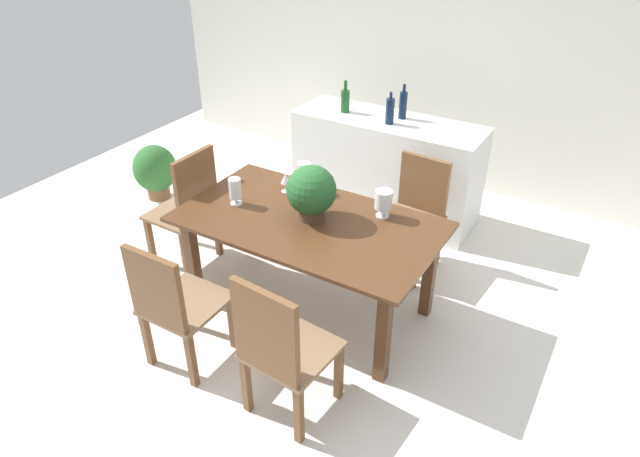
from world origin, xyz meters
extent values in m
plane|color=silver|center=(0.00, 0.00, 0.00)|extent=(7.04, 7.04, 0.00)
cube|color=silver|center=(0.00, 2.60, 1.30)|extent=(6.40, 0.10, 2.60)
cube|color=#4C2D19|center=(0.00, 0.06, 0.74)|extent=(1.78, 1.00, 0.03)
cube|color=#4C2D19|center=(-0.76, -0.31, 0.36)|extent=(0.08, 0.08, 0.72)
cube|color=#4C2D19|center=(0.76, -0.31, 0.36)|extent=(0.08, 0.08, 0.72)
cube|color=#4C2D19|center=(-0.76, 0.43, 0.36)|extent=(0.08, 0.08, 0.72)
cube|color=#4C2D19|center=(0.76, 0.43, 0.36)|extent=(0.08, 0.08, 0.72)
cube|color=brown|center=(-1.41, 0.25, 0.21)|extent=(0.04, 0.04, 0.42)
cube|color=brown|center=(-1.41, -0.13, 0.21)|extent=(0.04, 0.04, 0.42)
cube|color=brown|center=(-1.02, 0.25, 0.21)|extent=(0.04, 0.04, 0.42)
cube|color=brown|center=(-1.03, -0.13, 0.21)|extent=(0.04, 0.04, 0.42)
cube|color=brown|center=(-1.22, 0.06, 0.44)|extent=(0.47, 0.46, 0.03)
cube|color=brown|center=(-1.01, 0.06, 0.73)|extent=(0.05, 0.42, 0.56)
cube|color=brown|center=(-0.22, -0.56, 0.21)|extent=(0.04, 0.04, 0.42)
cube|color=brown|center=(-0.59, -0.56, 0.21)|extent=(0.04, 0.04, 0.42)
cube|color=brown|center=(-0.21, -0.97, 0.21)|extent=(0.04, 0.04, 0.42)
cube|color=brown|center=(-0.59, -0.97, 0.21)|extent=(0.04, 0.04, 0.42)
cube|color=brown|center=(-0.40, -0.77, 0.44)|extent=(0.45, 0.48, 0.03)
cube|color=brown|center=(-0.40, -0.99, 0.69)|extent=(0.41, 0.04, 0.49)
cube|color=brown|center=(0.20, 0.70, 0.21)|extent=(0.05, 0.05, 0.42)
cube|color=brown|center=(0.57, 0.67, 0.21)|extent=(0.05, 0.05, 0.42)
cube|color=brown|center=(0.23, 1.10, 0.21)|extent=(0.05, 0.05, 0.42)
cube|color=brown|center=(0.60, 1.07, 0.21)|extent=(0.05, 0.05, 0.42)
cube|color=brown|center=(0.40, 0.89, 0.44)|extent=(0.49, 0.51, 0.03)
cube|color=brown|center=(0.42, 1.10, 0.68)|extent=(0.41, 0.08, 0.46)
cube|color=brown|center=(0.61, -0.58, 0.21)|extent=(0.05, 0.05, 0.42)
cube|color=brown|center=(0.22, -0.55, 0.21)|extent=(0.05, 0.05, 0.42)
cube|color=brown|center=(0.58, -0.98, 0.21)|extent=(0.05, 0.05, 0.42)
cube|color=brown|center=(0.19, -0.95, 0.21)|extent=(0.05, 0.05, 0.42)
cube|color=brown|center=(0.40, -0.77, 0.44)|extent=(0.50, 0.50, 0.03)
cube|color=brown|center=(0.38, -0.98, 0.72)|extent=(0.43, 0.07, 0.55)
cylinder|color=#4C3828|center=(0.00, 0.10, 0.79)|extent=(0.18, 0.18, 0.09)
sphere|color=#235628|center=(0.00, 0.10, 0.96)|extent=(0.34, 0.34, 0.34)
sphere|color=silver|center=(0.12, 0.08, 1.03)|extent=(0.04, 0.04, 0.04)
sphere|color=silver|center=(-0.14, 0.17, 0.92)|extent=(0.06, 0.06, 0.06)
sphere|color=silver|center=(-0.12, 0.16, 1.04)|extent=(0.04, 0.04, 0.04)
cylinder|color=silver|center=(-0.25, 0.41, 0.76)|extent=(0.08, 0.08, 0.01)
cylinder|color=silver|center=(-0.25, 0.41, 0.79)|extent=(0.02, 0.02, 0.05)
cylinder|color=silver|center=(-0.25, 0.41, 0.89)|extent=(0.09, 0.09, 0.16)
cylinder|color=silver|center=(-0.56, -0.01, 0.76)|extent=(0.09, 0.09, 0.01)
cylinder|color=silver|center=(-0.56, -0.01, 0.78)|extent=(0.02, 0.02, 0.04)
cylinder|color=silver|center=(-0.56, -0.01, 0.88)|extent=(0.09, 0.09, 0.15)
cylinder|color=silver|center=(0.41, 0.36, 0.76)|extent=(0.09, 0.09, 0.01)
cylinder|color=silver|center=(0.41, 0.36, 0.79)|extent=(0.03, 0.03, 0.05)
cylinder|color=silver|center=(0.41, 0.36, 0.88)|extent=(0.12, 0.12, 0.13)
cylinder|color=silver|center=(-0.36, 0.32, 0.75)|extent=(0.06, 0.06, 0.00)
cylinder|color=silver|center=(-0.36, 0.32, 0.79)|extent=(0.01, 0.01, 0.07)
cone|color=silver|center=(-0.36, 0.32, 0.86)|extent=(0.07, 0.07, 0.07)
cube|color=silver|center=(-0.14, 1.62, 0.46)|extent=(1.69, 0.57, 0.93)
cylinder|color=#0F1E38|center=(-0.10, 1.54, 1.04)|extent=(0.07, 0.07, 0.22)
cylinder|color=#0F1E38|center=(-0.10, 1.54, 1.18)|extent=(0.02, 0.02, 0.06)
cylinder|color=#194C1E|center=(-0.57, 1.59, 1.03)|extent=(0.08, 0.08, 0.20)
cylinder|color=#194C1E|center=(-0.57, 1.59, 1.17)|extent=(0.03, 0.03, 0.09)
cylinder|color=#0F1E38|center=(-0.06, 1.71, 1.05)|extent=(0.07, 0.07, 0.23)
cylinder|color=#0F1E38|center=(-0.06, 1.71, 1.20)|extent=(0.03, 0.03, 0.07)
cylinder|color=brown|center=(-2.19, 0.72, 0.07)|extent=(0.22, 0.22, 0.15)
ellipsoid|color=#2D662D|center=(-2.19, 0.72, 0.32)|extent=(0.42, 0.42, 0.46)
camera|label=1|loc=(1.76, -2.71, 2.73)|focal=31.67mm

